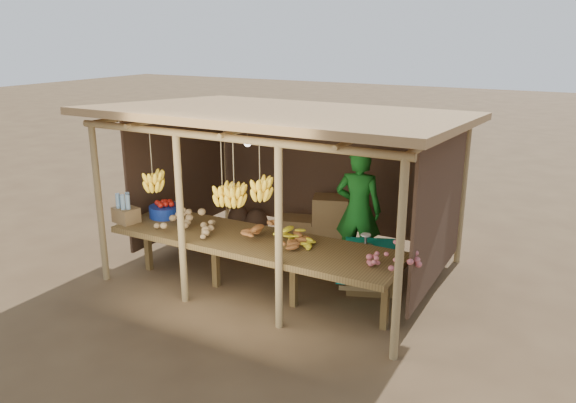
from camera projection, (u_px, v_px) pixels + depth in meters
The scene contains 13 objects.
ground at pixel (288, 270), 8.22m from camera, with size 60.00×60.00×0.00m, color brown.
stall_structure at pixel (284, 141), 7.66m from camera, with size 4.70×3.50×2.43m.
counter at pixel (253, 243), 7.21m from camera, with size 3.90×1.05×0.80m.
potato_heap at pixel (185, 219), 7.40m from camera, with size 0.90×0.54×0.36m, color #A58455, non-canonical shape.
sweet_potato_heap at pixel (270, 229), 7.02m from camera, with size 0.87×0.52×0.35m, color #9D5A28, non-canonical shape.
onion_heap at pixel (394, 255), 6.20m from camera, with size 0.72×0.43×0.35m, color #C25E62, non-canonical shape.
banana_pile at pixel (294, 230), 7.00m from camera, with size 0.51×0.31×0.34m, color yellow, non-canonical shape.
tomato_basin at pixel (165, 210), 8.04m from camera, with size 0.46×0.46×0.24m.
bottle_box at pixel (126, 211), 7.78m from camera, with size 0.38×0.32×0.42m.
vendor at pixel (358, 210), 7.99m from camera, with size 0.66×0.43×1.81m, color #186E1F.
tarp_crate at pixel (370, 266), 7.52m from camera, with size 0.86×0.80×0.82m.
carton_stack at pixel (319, 226), 8.92m from camera, with size 1.26×0.58×0.88m.
burlap_sacks at pixel (248, 219), 9.70m from camera, with size 0.76×0.40×0.54m.
Camera 1 is at (3.63, -6.65, 3.34)m, focal length 35.00 mm.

